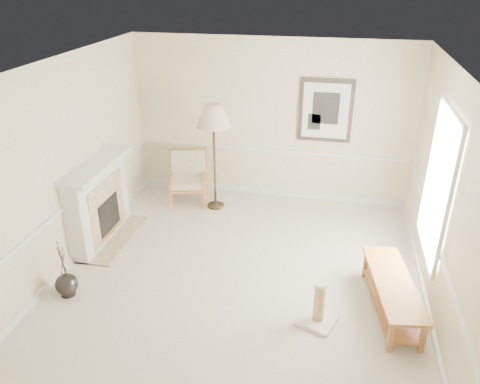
% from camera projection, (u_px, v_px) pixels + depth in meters
% --- Properties ---
extents(ground, '(5.50, 5.50, 0.00)m').
position_uv_depth(ground, '(239.00, 278.00, 6.57)').
color(ground, silver).
rests_on(ground, ground).
extents(room, '(5.04, 5.54, 2.92)m').
position_uv_depth(room, '(251.00, 153.00, 5.79)').
color(room, beige).
rests_on(room, ground).
extents(fireplace, '(0.64, 1.64, 1.31)m').
position_uv_depth(fireplace, '(99.00, 202.00, 7.25)').
color(fireplace, white).
rests_on(fireplace, ground).
extents(floor_vase, '(0.29, 0.29, 0.86)m').
position_uv_depth(floor_vase, '(67.00, 285.00, 6.17)').
color(floor_vase, black).
rests_on(floor_vase, ground).
extents(armchair, '(0.85, 0.88, 0.91)m').
position_uv_depth(armchair, '(188.00, 175.00, 8.57)').
color(armchair, '#9F6D33').
rests_on(armchair, ground).
extents(floor_lamp, '(0.73, 0.73, 1.89)m').
position_uv_depth(floor_lamp, '(213.00, 119.00, 7.79)').
color(floor_lamp, black).
rests_on(floor_lamp, ground).
extents(bench, '(0.71, 1.62, 0.45)m').
position_uv_depth(bench, '(392.00, 291.00, 5.83)').
color(bench, '#9F6D33').
rests_on(bench, ground).
extents(scratching_post, '(0.53, 0.53, 0.59)m').
position_uv_depth(scratching_post, '(319.00, 310.00, 5.68)').
color(scratching_post, white).
rests_on(scratching_post, ground).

